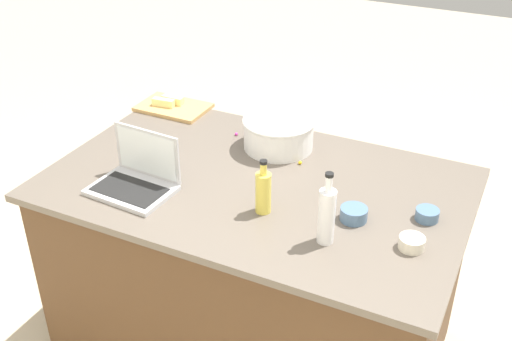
# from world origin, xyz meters

# --- Properties ---
(island_counter) EXTENTS (1.64, 1.02, 0.90)m
(island_counter) POSITION_xyz_m (0.00, 0.00, 0.45)
(island_counter) COLOR #4C331E
(island_counter) RESTS_ON ground
(laptop) EXTENTS (0.32, 0.25, 0.22)m
(laptop) POSITION_xyz_m (0.39, 0.24, 0.95)
(laptop) COLOR #B7B7BC
(laptop) RESTS_ON island_counter
(mixing_bowl_large) EXTENTS (0.31, 0.31, 0.14)m
(mixing_bowl_large) POSITION_xyz_m (0.04, -0.30, 0.97)
(mixing_bowl_large) COLOR white
(mixing_bowl_large) RESTS_ON island_counter
(bottle_vinegar) EXTENTS (0.06, 0.06, 0.27)m
(bottle_vinegar) POSITION_xyz_m (-0.38, 0.25, 1.01)
(bottle_vinegar) COLOR white
(bottle_vinegar) RESTS_ON island_counter
(bottle_oil) EXTENTS (0.06, 0.06, 0.21)m
(bottle_oil) POSITION_xyz_m (-0.11, 0.18, 0.99)
(bottle_oil) COLOR #DBC64C
(bottle_oil) RESTS_ON island_counter
(cutting_board) EXTENTS (0.34, 0.22, 0.02)m
(cutting_board) POSITION_xyz_m (0.66, -0.43, 0.91)
(cutting_board) COLOR tan
(cutting_board) RESTS_ON island_counter
(butter_stick_left) EXTENTS (0.11, 0.04, 0.04)m
(butter_stick_left) POSITION_xyz_m (0.68, -0.46, 0.94)
(butter_stick_left) COLOR #F4E58C
(butter_stick_left) RESTS_ON cutting_board
(butter_stick_right) EXTENTS (0.11, 0.05, 0.04)m
(butter_stick_right) POSITION_xyz_m (0.70, -0.41, 0.94)
(butter_stick_right) COLOR #F4E58C
(butter_stick_right) RESTS_ON cutting_board
(ramekin_small) EXTENTS (0.08, 0.08, 0.04)m
(ramekin_small) POSITION_xyz_m (-0.66, -0.03, 0.92)
(ramekin_small) COLOR slate
(ramekin_small) RESTS_ON island_counter
(ramekin_medium) EXTENTS (0.09, 0.09, 0.04)m
(ramekin_medium) POSITION_xyz_m (-0.66, 0.16, 0.92)
(ramekin_medium) COLOR beige
(ramekin_medium) RESTS_ON island_counter
(ramekin_wide) EXTENTS (0.10, 0.10, 0.05)m
(ramekin_wide) POSITION_xyz_m (-0.43, 0.08, 0.92)
(ramekin_wide) COLOR slate
(ramekin_wide) RESTS_ON island_counter
(candy_0) EXTENTS (0.02, 0.02, 0.02)m
(candy_0) POSITION_xyz_m (-0.30, -0.04, 0.91)
(candy_0) COLOR orange
(candy_0) RESTS_ON island_counter
(candy_1) EXTENTS (0.01, 0.01, 0.01)m
(candy_1) POSITION_xyz_m (0.25, -0.32, 0.91)
(candy_1) COLOR #CC3399
(candy_1) RESTS_ON island_counter
(candy_2) EXTENTS (0.02, 0.02, 0.02)m
(candy_2) POSITION_xyz_m (0.28, 0.13, 0.91)
(candy_2) COLOR green
(candy_2) RESTS_ON island_counter
(candy_3) EXTENTS (0.02, 0.02, 0.02)m
(candy_3) POSITION_xyz_m (-0.10, -0.20, 0.91)
(candy_3) COLOR yellow
(candy_3) RESTS_ON island_counter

